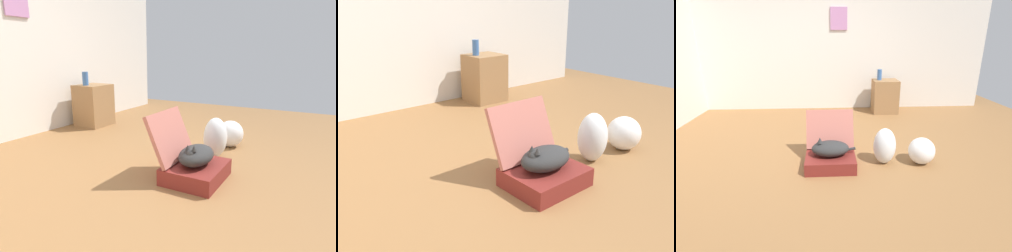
# 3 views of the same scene
# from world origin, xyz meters

# --- Properties ---
(ground_plane) EXTENTS (7.68, 7.68, 0.00)m
(ground_plane) POSITION_xyz_m (0.00, 0.00, 0.00)
(ground_plane) COLOR olive
(ground_plane) RESTS_ON ground
(wall_back) EXTENTS (6.40, 0.15, 2.60)m
(wall_back) POSITION_xyz_m (0.00, 2.26, 1.30)
(wall_back) COLOR silver
(wall_back) RESTS_ON ground
(suitcase_base) EXTENTS (0.56, 0.47, 0.14)m
(suitcase_base) POSITION_xyz_m (0.07, -0.35, 0.07)
(suitcase_base) COLOR maroon
(suitcase_base) RESTS_ON ground
(suitcase_lid) EXTENTS (0.56, 0.22, 0.45)m
(suitcase_lid) POSITION_xyz_m (0.07, -0.09, 0.37)
(suitcase_lid) COLOR #B26356
(suitcase_lid) RESTS_ON suitcase_base
(cat) EXTENTS (0.50, 0.28, 0.21)m
(cat) POSITION_xyz_m (0.07, -0.35, 0.23)
(cat) COLOR #2D2D2D
(cat) RESTS_ON suitcase_base
(plastic_bag_white) EXTENTS (0.26, 0.25, 0.43)m
(plastic_bag_white) POSITION_xyz_m (0.70, -0.29, 0.22)
(plastic_bag_white) COLOR silver
(plastic_bag_white) RESTS_ON ground
(plastic_bag_clear) EXTENTS (0.31, 0.31, 0.31)m
(plastic_bag_clear) POSITION_xyz_m (1.14, -0.33, 0.16)
(plastic_bag_clear) COLOR white
(plastic_bag_clear) RESTS_ON ground
(side_table) EXTENTS (0.47, 0.44, 0.63)m
(side_table) POSITION_xyz_m (1.15, 1.85, 0.31)
(side_table) COLOR olive
(side_table) RESTS_ON ground
(vase_tall) EXTENTS (0.09, 0.09, 0.20)m
(vase_tall) POSITION_xyz_m (1.04, 1.87, 0.73)
(vase_tall) COLOR #38609E
(vase_tall) RESTS_ON side_table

